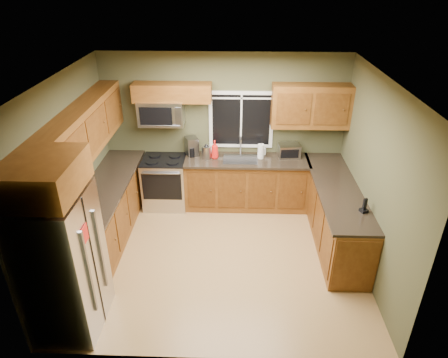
# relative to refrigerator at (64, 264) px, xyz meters

# --- Properties ---
(floor) EXTENTS (4.20, 4.20, 0.00)m
(floor) POSITION_rel_refrigerator_xyz_m (1.74, 1.30, -0.90)
(floor) COLOR #9C7545
(floor) RESTS_ON ground
(ceiling) EXTENTS (4.20, 4.20, 0.00)m
(ceiling) POSITION_rel_refrigerator_xyz_m (1.74, 1.30, 1.80)
(ceiling) COLOR white
(ceiling) RESTS_ON back_wall
(back_wall) EXTENTS (4.20, 0.00, 4.20)m
(back_wall) POSITION_rel_refrigerator_xyz_m (1.74, 3.10, 0.45)
(back_wall) COLOR #48482C
(back_wall) RESTS_ON ground
(front_wall) EXTENTS (4.20, 0.00, 4.20)m
(front_wall) POSITION_rel_refrigerator_xyz_m (1.74, -0.50, 0.45)
(front_wall) COLOR #48482C
(front_wall) RESTS_ON ground
(left_wall) EXTENTS (0.00, 3.60, 3.60)m
(left_wall) POSITION_rel_refrigerator_xyz_m (-0.36, 1.30, 0.45)
(left_wall) COLOR #48482C
(left_wall) RESTS_ON ground
(right_wall) EXTENTS (0.00, 3.60, 3.60)m
(right_wall) POSITION_rel_refrigerator_xyz_m (3.84, 1.30, 0.45)
(right_wall) COLOR #48482C
(right_wall) RESTS_ON ground
(window) EXTENTS (1.12, 0.03, 1.02)m
(window) POSITION_rel_refrigerator_xyz_m (2.04, 3.08, 0.65)
(window) COLOR white
(window) RESTS_ON back_wall
(base_cabinets_left) EXTENTS (0.60, 2.65, 0.90)m
(base_cabinets_left) POSITION_rel_refrigerator_xyz_m (-0.06, 1.78, -0.45)
(base_cabinets_left) COLOR brown
(base_cabinets_left) RESTS_ON ground
(countertop_left) EXTENTS (0.65, 2.65, 0.04)m
(countertop_left) POSITION_rel_refrigerator_xyz_m (-0.04, 1.78, 0.02)
(countertop_left) COLOR black
(countertop_left) RESTS_ON base_cabinets_left
(base_cabinets_back) EXTENTS (2.17, 0.60, 0.90)m
(base_cabinets_back) POSITION_rel_refrigerator_xyz_m (2.15, 2.80, -0.45)
(base_cabinets_back) COLOR brown
(base_cabinets_back) RESTS_ON ground
(countertop_back) EXTENTS (2.17, 0.65, 0.04)m
(countertop_back) POSITION_rel_refrigerator_xyz_m (2.15, 2.78, 0.02)
(countertop_back) COLOR black
(countertop_back) RESTS_ON base_cabinets_back
(base_cabinets_peninsula) EXTENTS (0.60, 2.52, 0.90)m
(base_cabinets_peninsula) POSITION_rel_refrigerator_xyz_m (3.54, 1.84, -0.45)
(base_cabinets_peninsula) COLOR brown
(base_cabinets_peninsula) RESTS_ON ground
(countertop_peninsula) EXTENTS (0.65, 2.50, 0.04)m
(countertop_peninsula) POSITION_rel_refrigerator_xyz_m (3.51, 1.85, 0.02)
(countertop_peninsula) COLOR black
(countertop_peninsula) RESTS_ON base_cabinets_peninsula
(upper_cabinets_left) EXTENTS (0.33, 2.65, 0.72)m
(upper_cabinets_left) POSITION_rel_refrigerator_xyz_m (-0.20, 1.78, 0.96)
(upper_cabinets_left) COLOR brown
(upper_cabinets_left) RESTS_ON left_wall
(upper_cabinets_back_left) EXTENTS (1.30, 0.33, 0.30)m
(upper_cabinets_back_left) POSITION_rel_refrigerator_xyz_m (0.89, 2.94, 1.17)
(upper_cabinets_back_left) COLOR brown
(upper_cabinets_back_left) RESTS_ON back_wall
(upper_cabinets_back_right) EXTENTS (1.30, 0.33, 0.72)m
(upper_cabinets_back_right) POSITION_rel_refrigerator_xyz_m (3.19, 2.94, 0.96)
(upper_cabinets_back_right) COLOR brown
(upper_cabinets_back_right) RESTS_ON back_wall
(upper_cabinet_over_fridge) EXTENTS (0.72, 0.90, 0.38)m
(upper_cabinet_over_fridge) POSITION_rel_refrigerator_xyz_m (-0.00, 0.00, 1.13)
(upper_cabinet_over_fridge) COLOR brown
(upper_cabinet_over_fridge) RESTS_ON left_wall
(refrigerator) EXTENTS (0.74, 0.90, 1.80)m
(refrigerator) POSITION_rel_refrigerator_xyz_m (0.00, 0.00, 0.00)
(refrigerator) COLOR #B7B7BC
(refrigerator) RESTS_ON ground
(range) EXTENTS (0.76, 0.69, 0.94)m
(range) POSITION_rel_refrigerator_xyz_m (0.69, 2.77, -0.43)
(range) COLOR #B7B7BC
(range) RESTS_ON ground
(microwave) EXTENTS (0.76, 0.41, 0.42)m
(microwave) POSITION_rel_refrigerator_xyz_m (0.69, 2.91, 0.83)
(microwave) COLOR #B7B7BC
(microwave) RESTS_ON back_wall
(sink) EXTENTS (0.60, 0.42, 0.36)m
(sink) POSITION_rel_refrigerator_xyz_m (2.04, 2.79, 0.05)
(sink) COLOR slate
(sink) RESTS_ON countertop_back
(toaster_oven) EXTENTS (0.40, 0.32, 0.23)m
(toaster_oven) POSITION_rel_refrigerator_xyz_m (2.89, 2.92, 0.15)
(toaster_oven) COLOR #B7B7BC
(toaster_oven) RESTS_ON countertop_back
(coffee_maker) EXTENTS (0.27, 0.31, 0.33)m
(coffee_maker) POSITION_rel_refrigerator_xyz_m (1.18, 2.94, 0.19)
(coffee_maker) COLOR slate
(coffee_maker) RESTS_ON countertop_back
(kettle) EXTENTS (0.19, 0.19, 0.28)m
(kettle) POSITION_rel_refrigerator_xyz_m (1.45, 2.79, 0.17)
(kettle) COLOR #B7B7BC
(kettle) RESTS_ON countertop_back
(paper_towel_roll) EXTENTS (0.12, 0.12, 0.28)m
(paper_towel_roll) POSITION_rel_refrigerator_xyz_m (2.39, 2.84, 0.17)
(paper_towel_roll) COLOR white
(paper_towel_roll) RESTS_ON countertop_back
(soap_bottle_a) EXTENTS (0.13, 0.13, 0.33)m
(soap_bottle_a) POSITION_rel_refrigerator_xyz_m (1.59, 2.81, 0.20)
(soap_bottle_a) COLOR red
(soap_bottle_a) RESTS_ON countertop_back
(soap_bottle_b) EXTENTS (0.10, 0.10, 0.18)m
(soap_bottle_b) POSITION_rel_refrigerator_xyz_m (2.44, 3.00, 0.13)
(soap_bottle_b) COLOR white
(soap_bottle_b) RESTS_ON countertop_back
(soap_bottle_c) EXTENTS (0.15, 0.15, 0.16)m
(soap_bottle_c) POSITION_rel_refrigerator_xyz_m (1.49, 3.00, 0.12)
(soap_bottle_c) COLOR white
(soap_bottle_c) RESTS_ON countertop_back
(cordless_phone) EXTENTS (0.12, 0.12, 0.21)m
(cordless_phone) POSITION_rel_refrigerator_xyz_m (3.72, 1.15, 0.10)
(cordless_phone) COLOR black
(cordless_phone) RESTS_ON countertop_peninsula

